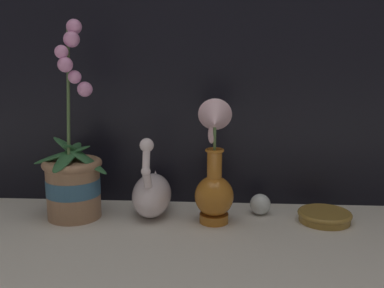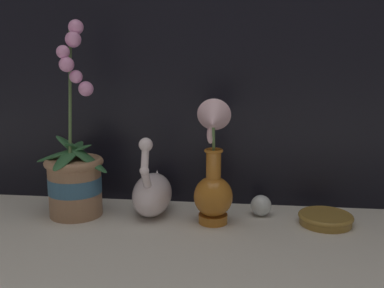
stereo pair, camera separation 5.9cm
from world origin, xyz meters
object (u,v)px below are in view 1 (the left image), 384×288
(amber_dish, at_px, (325,216))
(swan_figurine, at_px, (152,193))
(orchid_potted_plant, at_px, (73,176))
(blue_vase, at_px, (214,176))
(glass_sphere, at_px, (260,204))

(amber_dish, bearing_deg, swan_figurine, 177.26)
(orchid_potted_plant, distance_m, blue_vase, 0.35)
(swan_figurine, distance_m, blue_vase, 0.18)
(swan_figurine, relative_size, amber_dish, 1.62)
(orchid_potted_plant, height_order, blue_vase, orchid_potted_plant)
(swan_figurine, relative_size, glass_sphere, 3.98)
(orchid_potted_plant, distance_m, amber_dish, 0.63)
(blue_vase, distance_m, glass_sphere, 0.17)
(orchid_potted_plant, height_order, swan_figurine, orchid_potted_plant)
(blue_vase, bearing_deg, swan_figurine, 162.97)
(glass_sphere, bearing_deg, orchid_potted_plant, -173.96)
(swan_figurine, bearing_deg, glass_sphere, 4.44)
(orchid_potted_plant, xyz_separation_m, swan_figurine, (0.19, 0.03, -0.05))
(orchid_potted_plant, distance_m, glass_sphere, 0.48)
(swan_figurine, height_order, blue_vase, blue_vase)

